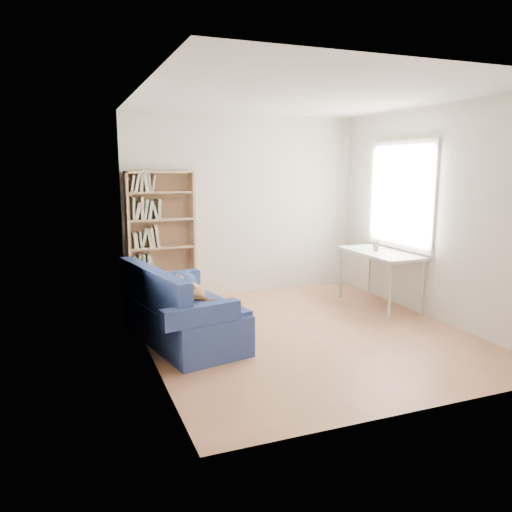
{
  "coord_description": "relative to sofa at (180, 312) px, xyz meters",
  "views": [
    {
      "loc": [
        -2.49,
        -4.9,
        1.88
      ],
      "look_at": [
        -0.43,
        0.4,
        0.85
      ],
      "focal_mm": 35.0,
      "sensor_mm": 36.0,
      "label": 1
    }
  ],
  "objects": [
    {
      "name": "ground",
      "position": [
        1.37,
        -0.25,
        -0.32
      ],
      "size": [
        4.0,
        4.0,
        0.0
      ],
      "primitive_type": "plane",
      "color": "#AA6B4C",
      "rests_on": "ground"
    },
    {
      "name": "room_shell",
      "position": [
        1.47,
        -0.22,
        1.32
      ],
      "size": [
        3.54,
        4.04,
        2.62
      ],
      "color": "silver",
      "rests_on": "ground"
    },
    {
      "name": "sofa",
      "position": [
        0.0,
        0.0,
        0.0
      ],
      "size": [
        1.11,
        1.82,
        0.82
      ],
      "rotation": [
        0.0,
        0.0,
        0.2
      ],
      "color": "navy",
      "rests_on": "ground"
    },
    {
      "name": "bookshelf",
      "position": [
        0.11,
        1.59,
        0.52
      ],
      "size": [
        0.91,
        0.28,
        1.81
      ],
      "color": "tan",
      "rests_on": "ground"
    },
    {
      "name": "desk",
      "position": [
        2.81,
        0.36,
        0.36
      ],
      "size": [
        0.58,
        1.27,
        0.75
      ],
      "color": "white",
      "rests_on": "ground"
    },
    {
      "name": "pen_cup",
      "position": [
        2.79,
        0.43,
        0.49
      ],
      "size": [
        0.08,
        0.08,
        0.16
      ],
      "color": "white",
      "rests_on": "desk"
    }
  ]
}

